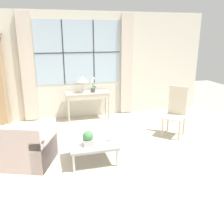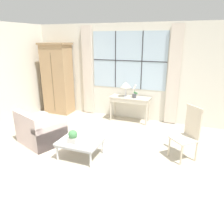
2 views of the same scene
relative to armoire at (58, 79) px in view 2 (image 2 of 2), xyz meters
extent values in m
plane|color=#B2A893|center=(2.29, -2.68, -1.13)|extent=(14.00, 14.00, 0.00)
cube|color=silver|center=(2.29, 0.35, 0.27)|extent=(7.20, 0.06, 2.80)
cube|color=silver|center=(2.29, 0.32, 0.63)|extent=(2.24, 0.01, 1.64)
cube|color=#2D2D33|center=(1.89, 0.31, 0.63)|extent=(0.02, 0.02, 1.64)
cube|color=#2D2D33|center=(2.70, 0.31, 0.63)|extent=(0.02, 0.02, 1.64)
cube|color=#2D2D33|center=(2.29, 0.31, 0.63)|extent=(2.24, 0.02, 0.02)
cube|color=beige|center=(0.97, 0.27, 0.25)|extent=(0.33, 0.06, 2.72)
cube|color=beige|center=(3.62, 0.27, 0.25)|extent=(0.33, 0.06, 2.72)
cube|color=tan|center=(0.00, 0.00, -0.04)|extent=(0.87, 0.55, 2.19)
cube|color=#977752|center=(0.00, 0.00, 1.09)|extent=(0.95, 0.61, 0.06)
cube|color=brown|center=(0.00, -0.28, -0.08)|extent=(0.01, 0.01, 1.84)
sphere|color=#997F4C|center=(-0.05, -0.28, -0.04)|extent=(0.03, 0.03, 0.03)
sphere|color=#997F4C|center=(0.05, -0.28, -0.04)|extent=(0.03, 0.03, 0.03)
cube|color=beige|center=(2.45, 0.04, -0.40)|extent=(1.16, 0.44, 0.03)
cube|color=beige|center=(2.45, 0.04, -0.47)|extent=(1.12, 0.42, 0.10)
cylinder|color=beige|center=(1.91, -0.14, -0.77)|extent=(0.04, 0.04, 0.71)
cylinder|color=beige|center=(2.99, -0.14, -0.77)|extent=(0.04, 0.04, 0.71)
cylinder|color=beige|center=(1.91, 0.22, -0.77)|extent=(0.04, 0.04, 0.71)
cylinder|color=beige|center=(2.99, 0.22, -0.77)|extent=(0.04, 0.04, 0.71)
cylinder|color=silver|center=(2.32, 0.02, -0.38)|extent=(0.15, 0.15, 0.02)
cylinder|color=silver|center=(2.32, 0.02, -0.23)|extent=(0.05, 0.05, 0.26)
cone|color=beige|center=(2.32, 0.02, -0.02)|extent=(0.31, 0.31, 0.16)
cylinder|color=#4C4C51|center=(2.59, 0.00, -0.33)|extent=(0.12, 0.12, 0.11)
cylinder|color=#47844C|center=(2.59, 0.00, -0.14)|extent=(0.01, 0.01, 0.28)
cube|color=#47844C|center=(2.63, 0.00, -0.24)|extent=(0.12, 0.02, 0.08)
sphere|color=white|center=(2.57, 0.01, -0.12)|extent=(0.07, 0.07, 0.07)
sphere|color=white|center=(2.59, 0.01, -0.07)|extent=(0.07, 0.07, 0.07)
sphere|color=white|center=(2.61, 0.01, -0.02)|extent=(0.07, 0.07, 0.07)
cube|color=beige|center=(0.91, -2.10, -0.91)|extent=(1.22, 1.11, 0.44)
cube|color=beige|center=(0.79, -2.40, -0.51)|extent=(0.98, 0.51, 0.36)
cube|color=beige|center=(0.54, -1.95, -0.84)|extent=(0.48, 0.82, 0.58)
cube|color=beige|center=(1.28, -2.24, -0.84)|extent=(0.48, 0.82, 0.58)
cube|color=beige|center=(4.10, -1.67, -0.69)|extent=(0.62, 0.62, 0.03)
cube|color=beige|center=(4.25, -1.53, -0.37)|extent=(0.31, 0.31, 0.61)
cube|color=beige|center=(4.25, -1.53, -0.04)|extent=(0.33, 0.34, 0.05)
cylinder|color=beige|center=(4.10, -1.93, -0.92)|extent=(0.04, 0.04, 0.43)
cylinder|color=beige|center=(3.84, -1.66, -0.92)|extent=(0.04, 0.04, 0.43)
cylinder|color=beige|center=(4.37, -1.67, -0.92)|extent=(0.04, 0.04, 0.43)
cylinder|color=beige|center=(4.11, -1.40, -0.92)|extent=(0.04, 0.04, 0.43)
cube|color=silver|center=(2.11, -2.36, -0.77)|extent=(0.86, 0.70, 0.03)
cube|color=#B1B3B8|center=(2.11, -2.36, -0.80)|extent=(0.84, 0.69, 0.04)
cylinder|color=silver|center=(1.73, -2.66, -0.95)|extent=(0.04, 0.04, 0.35)
cylinder|color=silver|center=(2.49, -2.66, -0.95)|extent=(0.04, 0.04, 0.35)
cylinder|color=silver|center=(1.73, -2.06, -0.95)|extent=(0.04, 0.04, 0.35)
cylinder|color=silver|center=(2.49, -2.06, -0.95)|extent=(0.04, 0.04, 0.35)
cube|color=#BCB7AD|center=(2.01, -2.48, -0.70)|extent=(0.18, 0.18, 0.11)
sphere|color=#47844C|center=(2.01, -2.48, -0.58)|extent=(0.18, 0.18, 0.18)
cylinder|color=silver|center=(2.45, -2.40, -0.75)|extent=(0.11, 0.11, 0.01)
cylinder|color=silver|center=(2.45, -2.40, -0.68)|extent=(0.08, 0.08, 0.11)
cylinder|color=black|center=(2.45, -2.40, -0.62)|extent=(0.00, 0.00, 0.01)
camera|label=1|loc=(1.37, -6.41, 1.09)|focal=40.00mm
camera|label=2|loc=(4.20, -5.93, 1.26)|focal=35.00mm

